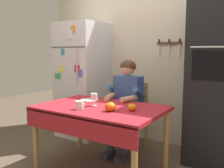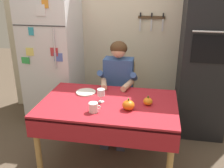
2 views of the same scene
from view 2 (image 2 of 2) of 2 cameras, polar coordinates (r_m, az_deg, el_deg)
The scene contains 12 objects.
ground_plane at distance 2.94m, azimuth -1.09°, elevation -18.07°, with size 10.00×10.00×0.00m, color brown.
back_wall_assembly at distance 3.65m, azimuth 3.88°, elevation 12.30°, with size 3.70×0.13×2.60m.
refrigerator at distance 3.62m, azimuth -13.05°, elevation 5.24°, with size 0.68×0.71×1.80m.
wall_oven at distance 3.38m, azimuth 20.21°, elevation 6.01°, with size 0.60×0.64×2.10m.
dining_table at distance 2.64m, azimuth -0.86°, elevation -5.92°, with size 1.40×0.90×0.74m.
chair_behind_person at distance 3.41m, azimuth 1.78°, elevation -2.12°, with size 0.40×0.40×0.93m.
seated_person at distance 3.15m, azimuth 1.30°, elevation 0.32°, with size 0.47×0.55×1.25m.
coffee_mug at distance 2.41m, azimuth -4.18°, elevation -5.26°, with size 0.12×0.09×0.09m.
wine_glass at distance 2.58m, azimuth -2.49°, elevation -2.01°, with size 0.08×0.08×0.14m.
pumpkin_large at distance 2.57m, azimuth 8.09°, elevation -3.89°, with size 0.09×0.09×0.10m.
pumpkin_medium at distance 2.45m, azimuth 3.71°, elevation -4.75°, with size 0.12×0.12×0.12m.
serving_tray at distance 2.85m, azimuth -5.90°, elevation -1.87°, with size 0.22×0.22×0.02m, color silver.
Camera 2 is at (0.47, -2.23, 1.86)m, focal length 40.62 mm.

